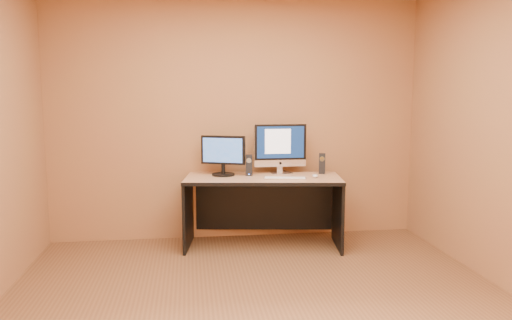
# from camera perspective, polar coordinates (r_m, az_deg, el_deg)

# --- Properties ---
(floor) EXTENTS (4.00, 4.00, 0.00)m
(floor) POSITION_cam_1_polar(r_m,az_deg,el_deg) (3.78, 0.93, -17.13)
(floor) COLOR brown
(floor) RESTS_ON ground
(walls) EXTENTS (4.00, 4.00, 2.60)m
(walls) POSITION_cam_1_polar(r_m,az_deg,el_deg) (3.44, 0.98, 2.90)
(walls) COLOR #90593A
(walls) RESTS_ON ground
(desk) EXTENTS (1.66, 0.90, 0.73)m
(desk) POSITION_cam_1_polar(r_m,az_deg,el_deg) (5.17, 0.80, -5.94)
(desk) COLOR tan
(desk) RESTS_ON ground
(imac) EXTENTS (0.56, 0.21, 0.54)m
(imac) POSITION_cam_1_polar(r_m,az_deg,el_deg) (5.28, 2.84, 1.34)
(imac) COLOR silver
(imac) RESTS_ON desk
(second_monitor) EXTENTS (0.53, 0.39, 0.41)m
(second_monitor) POSITION_cam_1_polar(r_m,az_deg,el_deg) (5.18, -3.77, 0.49)
(second_monitor) COLOR black
(second_monitor) RESTS_ON desk
(speaker_left) EXTENTS (0.08, 0.08, 0.22)m
(speaker_left) POSITION_cam_1_polar(r_m,az_deg,el_deg) (5.17, -0.80, -0.60)
(speaker_left) COLOR black
(speaker_left) RESTS_ON desk
(speaker_right) EXTENTS (0.08, 0.09, 0.22)m
(speaker_right) POSITION_cam_1_polar(r_m,az_deg,el_deg) (5.34, 7.56, -0.40)
(speaker_right) COLOR black
(speaker_right) RESTS_ON desk
(keyboard) EXTENTS (0.44, 0.20, 0.02)m
(keyboard) POSITION_cam_1_polar(r_m,az_deg,el_deg) (4.99, 3.34, -2.08)
(keyboard) COLOR silver
(keyboard) RESTS_ON desk
(mouse) EXTENTS (0.07, 0.11, 0.04)m
(mouse) POSITION_cam_1_polar(r_m,az_deg,el_deg) (5.10, 6.78, -1.81)
(mouse) COLOR silver
(mouse) RESTS_ON desk
(cable_a) EXTENTS (0.08, 0.21, 0.01)m
(cable_a) POSITION_cam_1_polar(r_m,az_deg,el_deg) (5.42, 3.60, -1.34)
(cable_a) COLOR black
(cable_a) RESTS_ON desk
(cable_b) EXTENTS (0.10, 0.16, 0.01)m
(cable_b) POSITION_cam_1_polar(r_m,az_deg,el_deg) (5.43, 2.51, -1.32)
(cable_b) COLOR black
(cable_b) RESTS_ON desk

